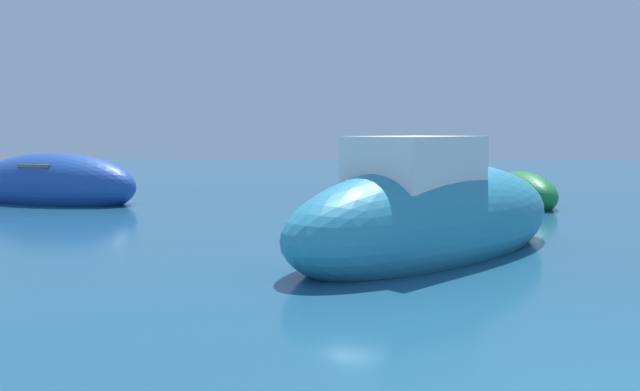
# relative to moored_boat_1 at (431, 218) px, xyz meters

# --- Properties ---
(moored_boat_1) EXTENTS (5.84, 6.15, 2.38)m
(moored_boat_1) POSITION_rel_moored_boat_1_xyz_m (0.00, 0.00, 0.00)
(moored_boat_1) COLOR teal
(moored_boat_1) RESTS_ON ground
(moored_boat_3) EXTENTS (5.58, 3.31, 1.79)m
(moored_boat_3) POSITION_rel_moored_boat_1_xyz_m (-9.79, 6.98, -0.12)
(moored_boat_3) COLOR #1E479E
(moored_boat_3) RESTS_ON ground
(moored_boat_4) EXTENTS (1.91, 3.42, 1.17)m
(moored_boat_4) POSITION_rel_moored_boat_1_xyz_m (3.17, 7.27, -0.29)
(moored_boat_4) COLOR #197233
(moored_boat_4) RESTS_ON ground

